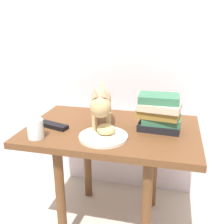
% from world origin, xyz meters
% --- Properties ---
extents(ground_plane, '(6.00, 6.00, 0.00)m').
position_xyz_m(ground_plane, '(0.00, 0.00, 0.00)').
color(ground_plane, '#B2A899').
extents(back_panel, '(4.00, 0.04, 2.20)m').
position_xyz_m(back_panel, '(0.00, 0.38, 1.10)').
color(back_panel, silver).
rests_on(back_panel, ground).
extents(side_table, '(0.82, 0.53, 0.56)m').
position_xyz_m(side_table, '(0.00, 0.00, 0.48)').
color(side_table, brown).
rests_on(side_table, ground).
extents(plate, '(0.21, 0.21, 0.01)m').
position_xyz_m(plate, '(-0.01, -0.12, 0.57)').
color(plate, silver).
rests_on(plate, side_table).
extents(bread_roll, '(0.09, 0.08, 0.05)m').
position_xyz_m(bread_roll, '(0.00, -0.11, 0.60)').
color(bread_roll, '#E0BC7A').
rests_on(bread_roll, plate).
extents(cat, '(0.16, 0.47, 0.23)m').
position_xyz_m(cat, '(-0.05, -0.02, 0.69)').
color(cat, tan).
rests_on(cat, side_table).
extents(book_stack, '(0.21, 0.15, 0.17)m').
position_xyz_m(book_stack, '(0.22, 0.03, 0.64)').
color(book_stack, black).
rests_on(book_stack, side_table).
extents(candle_jar, '(0.07, 0.07, 0.08)m').
position_xyz_m(candle_jar, '(-0.30, -0.19, 0.60)').
color(candle_jar, silver).
rests_on(candle_jar, side_table).
extents(tv_remote, '(0.16, 0.09, 0.02)m').
position_xyz_m(tv_remote, '(-0.27, -0.06, 0.57)').
color(tv_remote, black).
rests_on(tv_remote, side_table).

